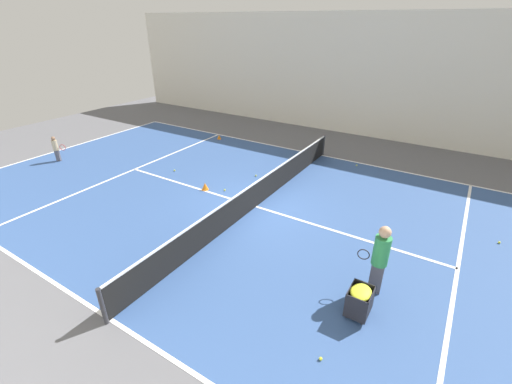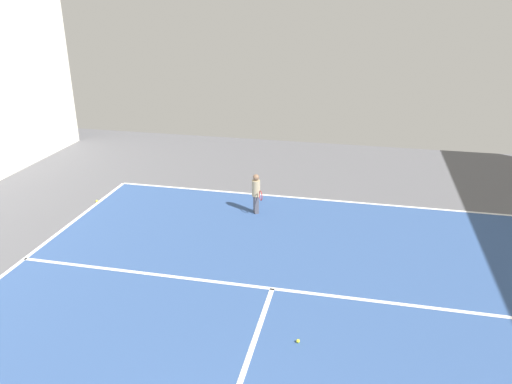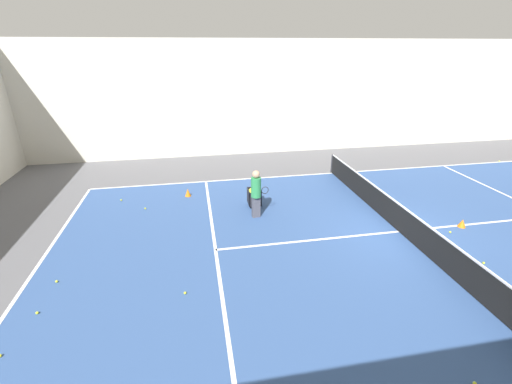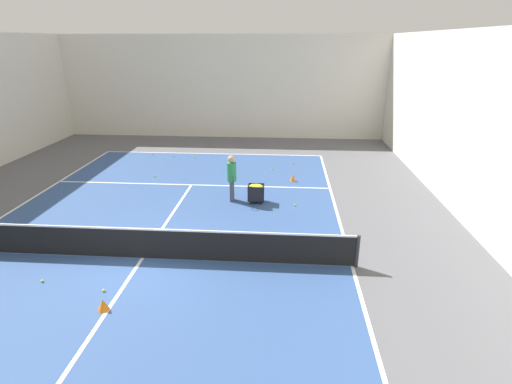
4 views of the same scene
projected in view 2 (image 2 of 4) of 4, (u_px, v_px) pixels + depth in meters
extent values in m
cube|color=white|center=(303.00, 198.00, 15.25)|extent=(11.93, 0.10, 0.00)
cube|color=white|center=(272.00, 289.00, 10.60)|extent=(11.93, 0.10, 0.00)
cube|color=#4C4C56|center=(256.00, 204.00, 14.15)|extent=(0.19, 0.22, 0.52)
cylinder|color=tan|center=(256.00, 188.00, 13.96)|extent=(0.32, 0.32, 0.47)
sphere|color=#846047|center=(256.00, 177.00, 13.84)|extent=(0.17, 0.17, 0.17)
torus|color=#B22D2D|center=(261.00, 196.00, 13.76)|extent=(0.16, 0.26, 0.28)
sphere|color=yellow|center=(97.00, 201.00, 14.96)|extent=(0.07, 0.07, 0.07)
sphere|color=yellow|center=(298.00, 341.00, 8.96)|extent=(0.07, 0.07, 0.07)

